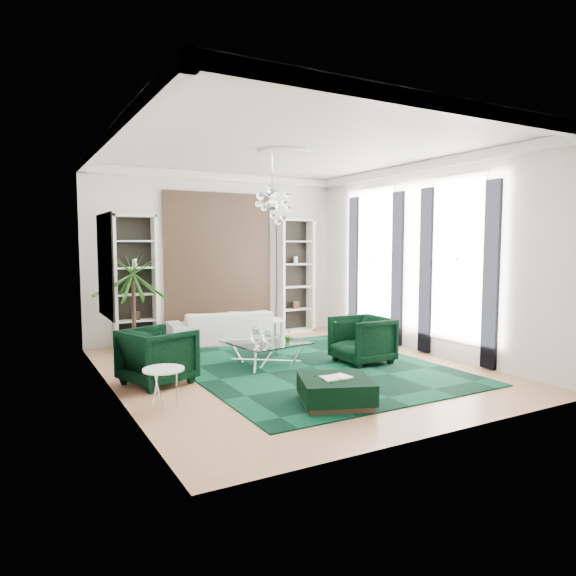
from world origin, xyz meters
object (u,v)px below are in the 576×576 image
sofa (226,327)px  coffee_table (266,353)px  ottoman_side (164,348)px  palm (133,288)px  armchair_left (158,356)px  armchair_right (362,340)px  ottoman_front (336,392)px  side_table (164,389)px

sofa → coffee_table: bearing=93.8°
ottoman_side → palm: palm is taller
armchair_left → ottoman_side: armchair_left is taller
armchair_right → coffee_table: size_ratio=0.77×
coffee_table → armchair_right: bearing=-25.0°
armchair_left → ottoman_front: armchair_left is taller
armchair_right → coffee_table: (-1.59, 0.74, -0.22)m
ottoman_front → side_table: size_ratio=1.71×
sofa → coffee_table: (-0.12, -2.24, -0.15)m
armchair_right → ottoman_side: bearing=-124.8°
armchair_left → armchair_right: (3.64, -0.43, -0.01)m
armchair_left → coffee_table: size_ratio=0.79×
coffee_table → palm: bearing=129.0°
side_table → palm: bearing=83.2°
coffee_table → side_table: side_table is taller
ottoman_side → palm: 1.44m
ottoman_side → ottoman_front: bearing=-72.4°
armchair_right → ottoman_front: (-1.81, -1.80, -0.25)m
armchair_right → side_table: bearing=-78.0°
armchair_left → palm: 2.73m
sofa → armchair_right: size_ratio=2.59×
armchair_left → ottoman_front: size_ratio=1.04×
side_table → armchair_left: bearing=78.7°
sofa → armchair_left: 3.35m
ottoman_side → palm: size_ratio=0.32×
coffee_table → ottoman_front: (-0.22, -2.54, -0.02)m
sofa → side_table: (-2.41, -3.77, -0.10)m
coffee_table → sofa: bearing=86.8°
armchair_left → side_table: armchair_left is taller
armchair_right → sofa: bearing=-153.3°
sofa → ottoman_side: bearing=33.8°
sofa → ottoman_front: size_ratio=2.63×
side_table → palm: 3.97m
armchair_right → ottoman_front: bearing=-44.6°
armchair_right → side_table: 3.96m
coffee_table → side_table: (-2.29, -1.53, 0.05)m
armchair_right → coffee_table: bearing=-114.5°
armchair_right → coffee_table: 1.77m
coffee_table → palm: size_ratio=0.48×
ottoman_front → side_table: (-2.07, 1.01, 0.08)m
coffee_table → side_table: bearing=-146.2°
sofa → side_table: size_ratio=4.50×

